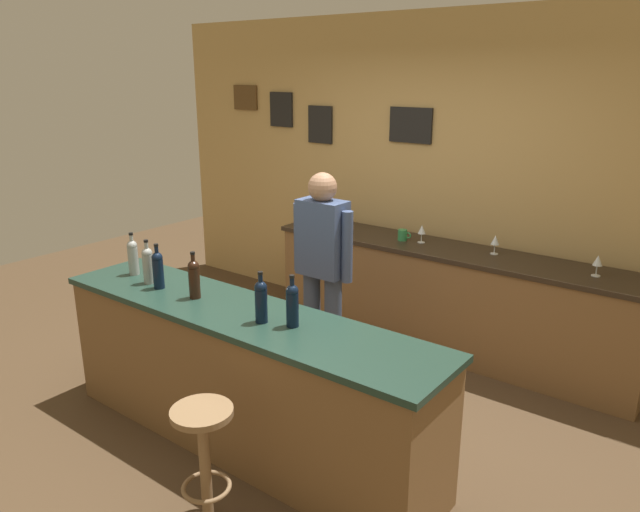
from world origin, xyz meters
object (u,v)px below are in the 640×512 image
object	(u,v)px
wine_bottle_a	(133,256)
wine_glass_c	(495,241)
wine_glass_a	(308,212)
wine_glass_b	(422,230)
bartender	(322,265)
wine_glass_d	(598,261)
coffee_mug	(403,235)
bar_stool	(204,447)
wine_bottle_c	(158,269)
wine_bottle_f	(292,304)
wine_bottle_d	(194,278)
wine_bottle_e	(261,300)
wine_bottle_b	(148,264)

from	to	relation	value
wine_bottle_a	wine_glass_c	world-z (taller)	wine_bottle_a
wine_glass_a	wine_glass_b	distance (m)	1.19
bartender	wine_glass_d	world-z (taller)	bartender
coffee_mug	bartender	bearing A→B (deg)	-93.98
bar_stool	wine_bottle_c	bearing A→B (deg)	150.44
bar_stool	wine_bottle_f	world-z (taller)	wine_bottle_f
bartender	wine_glass_d	xyz separation A→B (m)	(1.65, 1.07, 0.07)
wine_glass_b	coffee_mug	size ratio (longest dim) A/B	1.24
bar_stool	wine_bottle_d	bearing A→B (deg)	139.45
wine_bottle_e	wine_bottle_f	size ratio (longest dim) A/B	1.00
wine_bottle_e	wine_glass_c	bearing A→B (deg)	76.48
bartender	wine_glass_d	bearing A→B (deg)	32.86
wine_bottle_a	wine_bottle_c	bearing A→B (deg)	-11.32
wine_bottle_b	wine_glass_b	bearing A→B (deg)	65.34
wine_bottle_a	wine_bottle_e	world-z (taller)	same
wine_bottle_c	wine_bottle_f	xyz separation A→B (m)	(1.11, 0.06, 0.00)
wine_bottle_e	coffee_mug	distance (m)	2.10
bartender	wine_bottle_b	world-z (taller)	bartender
bar_stool	wine_glass_b	bearing A→B (deg)	94.80
wine_bottle_e	wine_glass_b	world-z (taller)	wine_bottle_e
wine_bottle_b	wine_glass_d	size ratio (longest dim) A/B	1.97
wine_bottle_d	wine_bottle_e	world-z (taller)	same
bar_stool	wine_bottle_f	xyz separation A→B (m)	(0.05, 0.65, 0.60)
wine_bottle_b	wine_glass_b	size ratio (longest dim) A/B	1.97
bartender	wine_glass_d	distance (m)	1.97
wine_bottle_b	wine_glass_a	distance (m)	2.04
wine_bottle_c	coffee_mug	size ratio (longest dim) A/B	2.45
wine_bottle_c	wine_glass_a	distance (m)	2.08
wine_bottle_f	wine_glass_a	bearing A→B (deg)	126.36
wine_glass_c	coffee_mug	size ratio (longest dim) A/B	1.24
wine_bottle_d	wine_glass_d	distance (m)	2.81
wine_bottle_e	wine_glass_c	distance (m)	2.24
bartender	wine_glass_b	distance (m)	1.12
wine_glass_a	wine_bottle_f	bearing A→B (deg)	-53.64
bartender	wine_bottle_f	world-z (taller)	bartender
wine_glass_a	wine_glass_b	world-z (taller)	same
wine_bottle_e	wine_glass_a	distance (m)	2.43
wine_bottle_f	wine_glass_d	size ratio (longest dim) A/B	1.97
bar_stool	wine_bottle_b	distance (m)	1.47
wine_bottle_f	wine_glass_a	xyz separation A→B (m)	(-1.47, 2.00, -0.05)
wine_bottle_c	wine_glass_b	bearing A→B (deg)	68.66
coffee_mug	wine_glass_b	bearing A→B (deg)	11.90
wine_glass_d	wine_glass_b	bearing A→B (deg)	179.00
wine_bottle_e	wine_glass_b	bearing A→B (deg)	92.77
bar_stool	wine_glass_c	bearing A→B (deg)	81.81
bar_stool	wine_glass_d	bearing A→B (deg)	66.17
wine_bottle_d	wine_bottle_e	xyz separation A→B (m)	(0.60, -0.03, 0.00)
wine_glass_a	wine_bottle_d	bearing A→B (deg)	-71.24
wine_bottle_e	wine_glass_d	bearing A→B (deg)	57.95
bar_stool	wine_glass_d	distance (m)	2.99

